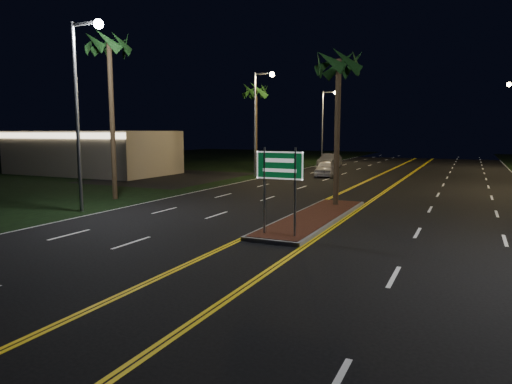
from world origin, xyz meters
The scene contains 13 objects.
ground centered at (0.00, 0.00, 0.00)m, with size 120.00×120.00×0.00m, color black.
grass_left centered at (-30.00, 25.00, 0.00)m, with size 40.00×110.00×0.01m, color black.
median_island centered at (0.00, 7.00, 0.08)m, with size 2.25×10.25×0.17m.
highway_sign centered at (0.00, 2.80, 2.40)m, with size 1.80×0.08×3.20m.
commercial_building centered at (-26.00, 19.99, 2.00)m, with size 15.00×8.12×4.00m.
streetlight_left_near centered at (-10.61, 4.00, 5.66)m, with size 1.91×0.44×9.00m.
streetlight_left_mid centered at (-10.61, 24.00, 5.66)m, with size 1.91×0.44×9.00m.
streetlight_left_far centered at (-10.61, 44.00, 5.66)m, with size 1.91×0.44×9.00m.
palm_median centered at (0.00, 10.50, 7.28)m, with size 2.40×2.40×8.30m.
palm_left_near centered at (-12.50, 8.00, 8.68)m, with size 2.40×2.40×9.80m.
palm_left_far centered at (-12.80, 28.00, 7.75)m, with size 2.40×2.40×8.80m.
car_near centered at (-5.35, 26.62, 0.80)m, with size 2.06×4.81×1.60m, color silver.
car_far centered at (-7.88, 36.73, 0.88)m, with size 2.27×5.31×1.77m, color #9C9EA5.
Camera 1 is at (6.19, -12.39, 3.88)m, focal length 32.00 mm.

